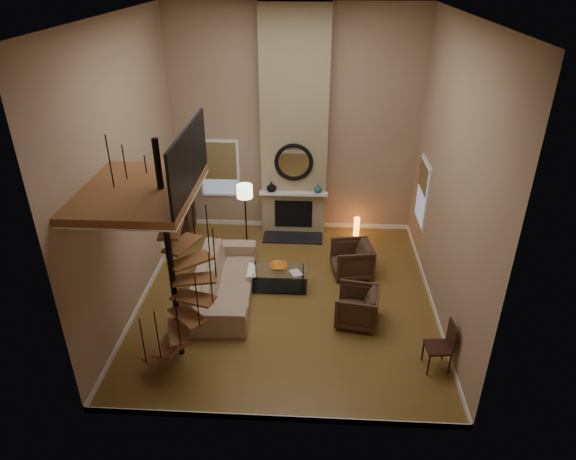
# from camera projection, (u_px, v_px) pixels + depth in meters

# --- Properties ---
(ground) EXTENTS (6.00, 6.50, 0.01)m
(ground) POSITION_uv_depth(u_px,v_px,m) (287.00, 298.00, 10.73)
(ground) COLOR olive
(ground) RESTS_ON ground
(back_wall) EXTENTS (6.00, 0.02, 5.50)m
(back_wall) POSITION_uv_depth(u_px,v_px,m) (295.00, 125.00, 12.29)
(back_wall) COLOR tan
(back_wall) RESTS_ON ground
(front_wall) EXTENTS (6.00, 0.02, 5.50)m
(front_wall) POSITION_uv_depth(u_px,v_px,m) (272.00, 271.00, 6.57)
(front_wall) COLOR tan
(front_wall) RESTS_ON ground
(left_wall) EXTENTS (0.02, 6.50, 5.50)m
(left_wall) POSITION_uv_depth(u_px,v_px,m) (127.00, 172.00, 9.58)
(left_wall) COLOR tan
(left_wall) RESTS_ON ground
(right_wall) EXTENTS (0.02, 6.50, 5.50)m
(right_wall) POSITION_uv_depth(u_px,v_px,m) (451.00, 179.00, 9.28)
(right_wall) COLOR tan
(right_wall) RESTS_ON ground
(ceiling) EXTENTS (6.00, 6.50, 0.01)m
(ceiling) POSITION_uv_depth(u_px,v_px,m) (287.00, 16.00, 8.13)
(ceiling) COLOR silver
(ceiling) RESTS_ON back_wall
(baseboard_back) EXTENTS (6.00, 0.02, 0.12)m
(baseboard_back) POSITION_uv_depth(u_px,v_px,m) (294.00, 224.00, 13.55)
(baseboard_back) COLOR white
(baseboard_back) RESTS_ON ground
(baseboard_front) EXTENTS (6.00, 0.02, 0.12)m
(baseboard_front) POSITION_uv_depth(u_px,v_px,m) (275.00, 418.00, 7.85)
(baseboard_front) COLOR white
(baseboard_front) RESTS_ON ground
(baseboard_left) EXTENTS (0.02, 6.50, 0.12)m
(baseboard_left) POSITION_uv_depth(u_px,v_px,m) (147.00, 291.00, 10.85)
(baseboard_left) COLOR white
(baseboard_left) RESTS_ON ground
(baseboard_right) EXTENTS (0.02, 6.50, 0.12)m
(baseboard_right) POSITION_uv_depth(u_px,v_px,m) (431.00, 300.00, 10.55)
(baseboard_right) COLOR white
(baseboard_right) RESTS_ON ground
(chimney_breast) EXTENTS (1.60, 0.38, 5.50)m
(chimney_breast) POSITION_uv_depth(u_px,v_px,m) (294.00, 127.00, 12.12)
(chimney_breast) COLOR #9D8C66
(chimney_breast) RESTS_ON ground
(hearth) EXTENTS (1.50, 0.60, 0.04)m
(hearth) POSITION_uv_depth(u_px,v_px,m) (293.00, 238.00, 12.98)
(hearth) COLOR black
(hearth) RESTS_ON ground
(firebox) EXTENTS (0.95, 0.02, 0.72)m
(firebox) POSITION_uv_depth(u_px,v_px,m) (293.00, 214.00, 12.99)
(firebox) COLOR black
(firebox) RESTS_ON chimney_breast
(mantel) EXTENTS (1.70, 0.18, 0.06)m
(mantel) POSITION_uv_depth(u_px,v_px,m) (293.00, 194.00, 12.63)
(mantel) COLOR white
(mantel) RESTS_ON chimney_breast
(mirror_frame) EXTENTS (0.94, 0.10, 0.94)m
(mirror_frame) POSITION_uv_depth(u_px,v_px,m) (294.00, 162.00, 12.31)
(mirror_frame) COLOR black
(mirror_frame) RESTS_ON chimney_breast
(mirror_disc) EXTENTS (0.80, 0.01, 0.80)m
(mirror_disc) POSITION_uv_depth(u_px,v_px,m) (294.00, 162.00, 12.32)
(mirror_disc) COLOR white
(mirror_disc) RESTS_ON chimney_breast
(vase_left) EXTENTS (0.24, 0.24, 0.25)m
(vase_left) POSITION_uv_depth(u_px,v_px,m) (271.00, 187.00, 12.62)
(vase_left) COLOR black
(vase_left) RESTS_ON mantel
(vase_right) EXTENTS (0.20, 0.20, 0.21)m
(vase_right) POSITION_uv_depth(u_px,v_px,m) (318.00, 189.00, 12.57)
(vase_right) COLOR #19545A
(vase_right) RESTS_ON mantel
(window_back) EXTENTS (1.02, 0.06, 1.52)m
(window_back) POSITION_uv_depth(u_px,v_px,m) (219.00, 168.00, 12.89)
(window_back) COLOR white
(window_back) RESTS_ON back_wall
(window_right) EXTENTS (0.06, 1.02, 1.52)m
(window_right) POSITION_uv_depth(u_px,v_px,m) (423.00, 191.00, 11.57)
(window_right) COLOR white
(window_right) RESTS_ON right_wall
(entry_door) EXTENTS (0.10, 1.05, 2.16)m
(entry_door) POSITION_uv_depth(u_px,v_px,m) (166.00, 212.00, 11.96)
(entry_door) COLOR white
(entry_door) RESTS_ON ground
(loft) EXTENTS (1.70, 2.20, 1.09)m
(loft) POSITION_uv_depth(u_px,v_px,m) (145.00, 188.00, 7.72)
(loft) COLOR brown
(loft) RESTS_ON left_wall
(spiral_stair) EXTENTS (1.47, 1.47, 4.06)m
(spiral_stair) POSITION_uv_depth(u_px,v_px,m) (173.00, 269.00, 8.40)
(spiral_stair) COLOR black
(spiral_stair) RESTS_ON ground
(hutch) EXTENTS (0.37, 0.79, 1.77)m
(hutch) POSITION_uv_depth(u_px,v_px,m) (183.00, 199.00, 12.85)
(hutch) COLOR #321A10
(hutch) RESTS_ON ground
(sofa) EXTENTS (1.24, 2.90, 0.83)m
(sofa) POSITION_uv_depth(u_px,v_px,m) (224.00, 279.00, 10.63)
(sofa) COLOR tan
(sofa) RESTS_ON ground
(armchair_near) EXTENTS (0.99, 0.97, 0.79)m
(armchair_near) POSITION_uv_depth(u_px,v_px,m) (355.00, 259.00, 11.40)
(armchair_near) COLOR #442E1F
(armchair_near) RESTS_ON ground
(armchair_far) EXTENTS (0.93, 0.91, 0.74)m
(armchair_far) POSITION_uv_depth(u_px,v_px,m) (361.00, 307.00, 9.85)
(armchair_far) COLOR #442E1F
(armchair_far) RESTS_ON ground
(coffee_table) EXTENTS (1.32, 0.66, 0.48)m
(coffee_table) POSITION_uv_depth(u_px,v_px,m) (279.00, 276.00, 10.93)
(coffee_table) COLOR silver
(coffee_table) RESTS_ON ground
(bowl) EXTENTS (0.37, 0.37, 0.09)m
(bowl) POSITION_uv_depth(u_px,v_px,m) (279.00, 266.00, 10.88)
(bowl) COLOR orange
(bowl) RESTS_ON coffee_table
(book) EXTENTS (0.32, 0.35, 0.03)m
(book) POSITION_uv_depth(u_px,v_px,m) (295.00, 273.00, 10.70)
(book) COLOR gray
(book) RESTS_ON coffee_table
(floor_lamp) EXTENTS (0.37, 0.37, 1.70)m
(floor_lamp) POSITION_uv_depth(u_px,v_px,m) (245.00, 197.00, 11.84)
(floor_lamp) COLOR black
(floor_lamp) RESTS_ON ground
(accent_lamp) EXTENTS (0.14, 0.14, 0.52)m
(accent_lamp) POSITION_uv_depth(u_px,v_px,m) (357.00, 227.00, 13.00)
(accent_lamp) COLOR orange
(accent_lamp) RESTS_ON ground
(side_chair) EXTENTS (0.46, 0.44, 0.92)m
(side_chair) POSITION_uv_depth(u_px,v_px,m) (444.00, 343.00, 8.67)
(side_chair) COLOR #321A10
(side_chair) RESTS_ON ground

